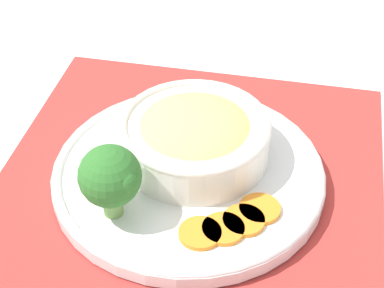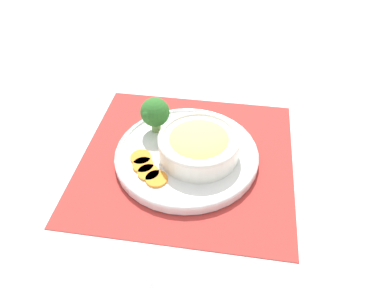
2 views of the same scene
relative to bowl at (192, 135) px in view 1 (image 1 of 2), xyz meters
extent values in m
plane|color=white|center=(0.00, 0.03, -0.05)|extent=(4.00, 4.00, 0.00)
cube|color=#B2332D|center=(0.00, 0.03, -0.05)|extent=(0.46, 0.48, 0.00)
cylinder|color=white|center=(0.00, 0.03, -0.04)|extent=(0.31, 0.31, 0.02)
torus|color=white|center=(0.00, 0.03, -0.03)|extent=(0.31, 0.31, 0.01)
cylinder|color=silver|center=(0.00, 0.00, -0.01)|extent=(0.17, 0.17, 0.05)
torus|color=silver|center=(0.00, 0.00, 0.02)|extent=(0.17, 0.17, 0.01)
ellipsoid|color=#EAC66B|center=(0.00, 0.00, 0.00)|extent=(0.14, 0.14, 0.05)
cylinder|color=#759E51|center=(0.05, 0.11, -0.02)|extent=(0.02, 0.02, 0.03)
sphere|color=#2D6B28|center=(0.05, 0.11, 0.02)|extent=(0.06, 0.06, 0.06)
sphere|color=#2D6B28|center=(0.04, 0.12, 0.03)|extent=(0.03, 0.03, 0.03)
sphere|color=#2D6B28|center=(0.07, 0.10, 0.03)|extent=(0.03, 0.03, 0.03)
cylinder|color=orange|center=(-0.04, 0.12, -0.03)|extent=(0.04, 0.04, 0.01)
cylinder|color=orange|center=(-0.06, 0.10, -0.03)|extent=(0.04, 0.04, 0.01)
cylinder|color=orange|center=(-0.08, 0.09, -0.03)|extent=(0.04, 0.04, 0.01)
cylinder|color=orange|center=(-0.09, 0.07, -0.03)|extent=(0.04, 0.04, 0.01)
camera|label=1|loc=(-0.15, 0.54, 0.46)|focal=60.00mm
camera|label=2|loc=(-0.56, -0.11, 0.52)|focal=35.00mm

